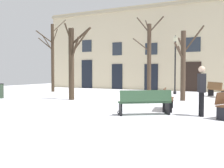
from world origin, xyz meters
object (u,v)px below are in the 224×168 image
at_px(bench_back_to_back_left, 216,89).
at_px(bench_back_to_back_right, 167,99).
at_px(litter_bin, 0,91).
at_px(person_strolling, 202,88).
at_px(streetlamp, 175,59).
at_px(tree_foreground, 72,60).
at_px(tree_center, 149,55).
at_px(tree_near_facade, 52,56).
at_px(bench_facing_shops, 145,102).
at_px(tree_right_of_center, 183,63).

distance_m(bench_back_to_back_left, bench_back_to_back_right, 7.27).
height_order(litter_bin, person_strolling, person_strolling).
bearing_deg(litter_bin, bench_back_to_back_left, 31.08).
bearing_deg(streetlamp, tree_foreground, -121.77).
height_order(tree_center, bench_back_to_back_left, tree_center).
relative_size(tree_near_facade, streetlamp, 1.41).
distance_m(tree_near_facade, bench_facing_shops, 13.59).
xyz_separation_m(streetlamp, bench_facing_shops, (1.47, -9.90, -2.04)).
height_order(litter_bin, bench_facing_shops, bench_facing_shops).
xyz_separation_m(litter_bin, bench_facing_shops, (9.97, -2.02, 0.04)).
height_order(tree_near_facade, tree_center, tree_near_facade).
relative_size(tree_foreground, bench_back_to_back_left, 2.56).
bearing_deg(bench_facing_shops, bench_back_to_back_left, -134.83).
height_order(bench_back_to_back_left, bench_back_to_back_right, bench_back_to_back_left).
bearing_deg(tree_right_of_center, litter_bin, -159.51).
relative_size(streetlamp, bench_back_to_back_left, 2.52).
relative_size(tree_foreground, bench_facing_shops, 2.30).
height_order(tree_foreground, tree_center, tree_center).
distance_m(tree_near_facade, streetlamp, 9.57).
distance_m(tree_right_of_center, litter_bin, 10.82).
height_order(tree_foreground, person_strolling, tree_foreground).
relative_size(tree_foreground, streetlamp, 1.01).
bearing_deg(tree_near_facade, bench_facing_shops, -36.00).
distance_m(litter_bin, bench_back_to_back_left, 13.30).
bearing_deg(bench_back_to_back_left, bench_facing_shops, 134.39).
distance_m(litter_bin, bench_facing_shops, 10.18).
bearing_deg(bench_back_to_back_right, bench_back_to_back_left, -21.94).
bearing_deg(tree_center, tree_foreground, -104.00).
relative_size(tree_center, litter_bin, 6.59).
distance_m(tree_near_facade, litter_bin, 6.39).
xyz_separation_m(bench_facing_shops, bench_back_to_back_left, (1.42, 8.88, 0.00)).
bearing_deg(person_strolling, tree_center, -174.21).
height_order(tree_foreground, litter_bin, tree_foreground).
height_order(tree_near_facade, bench_back_to_back_right, tree_near_facade).
distance_m(tree_center, person_strolling, 11.66).
distance_m(bench_facing_shops, bench_back_to_back_left, 9.00).
xyz_separation_m(litter_bin, person_strolling, (11.85, -1.36, 0.55)).
distance_m(tree_foreground, tree_right_of_center, 6.15).
bearing_deg(bench_back_to_back_left, tree_near_facade, 58.21).
bearing_deg(streetlamp, litter_bin, -137.16).
xyz_separation_m(tree_foreground, bench_back_to_back_right, (5.91, -1.58, -1.78)).
bearing_deg(tree_center, bench_facing_shops, -70.87).
xyz_separation_m(bench_facing_shops, person_strolling, (1.88, 0.66, 0.52)).
distance_m(streetlamp, litter_bin, 11.78).
relative_size(bench_facing_shops, bench_back_to_back_right, 1.10).
bearing_deg(tree_right_of_center, bench_facing_shops, -90.50).
height_order(tree_near_facade, bench_facing_shops, tree_near_facade).
bearing_deg(bench_back_to_back_right, bench_facing_shops, 155.60).
xyz_separation_m(tree_near_facade, litter_bin, (0.85, -5.85, -2.43)).
height_order(bench_facing_shops, bench_back_to_back_left, bench_back_to_back_left).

